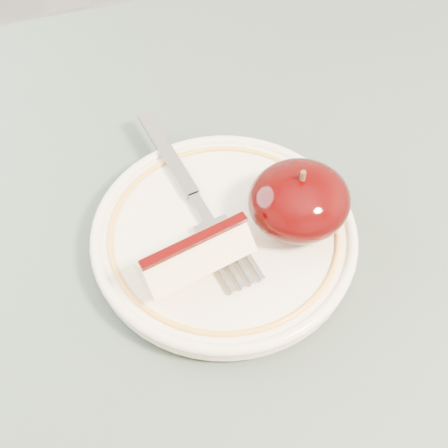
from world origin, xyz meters
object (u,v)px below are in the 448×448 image
object	(u,v)px
plate	(224,235)
fork	(194,197)
apple_half	(299,200)
table	(316,401)

from	to	relation	value
plate	fork	xyz separation A→B (m)	(-0.01, 0.04, 0.01)
apple_half	table	bearing A→B (deg)	-97.39
table	fork	xyz separation A→B (m)	(-0.06, 0.15, 0.11)
table	plate	distance (m)	0.16
table	apple_half	distance (m)	0.17
plate	fork	size ratio (longest dim) A/B	1.04
table	fork	bearing A→B (deg)	110.85
apple_half	fork	world-z (taller)	apple_half
plate	fork	bearing A→B (deg)	109.85
plate	apple_half	world-z (taller)	apple_half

